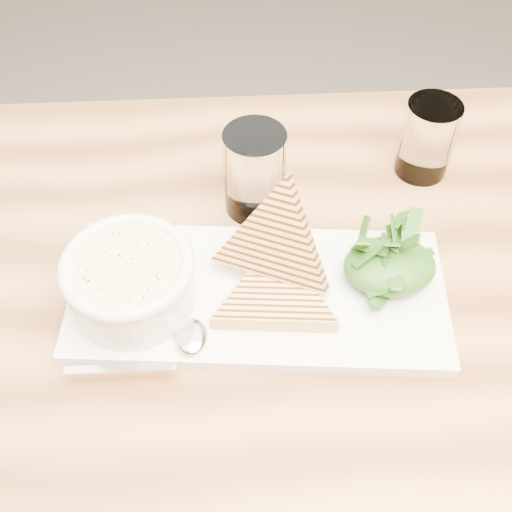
{
  "coord_description": "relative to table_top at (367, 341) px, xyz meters",
  "views": [
    {
      "loc": [
        -0.37,
        -0.19,
        1.34
      ],
      "look_at": [
        -0.32,
        0.23,
        0.83
      ],
      "focal_mm": 45.0,
      "sensor_mm": 36.0,
      "label": 1
    }
  ],
  "objects": [
    {
      "name": "spoon_handle",
      "position": [
        -0.25,
        -0.02,
        0.04
      ],
      "size": [
        0.11,
        0.02,
        0.0
      ],
      "primitive_type": "cube",
      "rotation": [
        0.0,
        0.0,
        -0.08
      ],
      "color": "silver",
      "rests_on": "platter"
    },
    {
      "name": "soup_bowl",
      "position": [
        -0.24,
        0.06,
        0.06
      ],
      "size": [
        0.13,
        0.13,
        0.05
      ],
      "primitive_type": "cylinder",
      "color": "white",
      "rests_on": "platter"
    },
    {
      "name": "spoon_bowl",
      "position": [
        -0.18,
        0.0,
        0.04
      ],
      "size": [
        0.04,
        0.05,
        0.01
      ],
      "primitive_type": "ellipsoid",
      "rotation": [
        0.0,
        0.0,
        -0.08
      ],
      "color": "silver",
      "rests_on": "platter"
    },
    {
      "name": "platter",
      "position": [
        -0.11,
        0.05,
        0.03
      ],
      "size": [
        0.42,
        0.24,
        0.02
      ],
      "primitive_type": "cube",
      "rotation": [
        0.0,
        0.0,
        -0.16
      ],
      "color": "white",
      "rests_on": "table_top"
    },
    {
      "name": "table_top",
      "position": [
        0.0,
        0.0,
        0.0
      ],
      "size": [
        1.27,
        0.9,
        0.04
      ],
      "primitive_type": "cube",
      "rotation": [
        0.0,
        0.0,
        -0.07
      ],
      "color": "#AE7A41",
      "rests_on": "ground"
    },
    {
      "name": "soup",
      "position": [
        -0.24,
        0.06,
        0.09
      ],
      "size": [
        0.11,
        0.11,
        0.01
      ],
      "primitive_type": "cylinder",
      "color": "beige",
      "rests_on": "soup_bowl"
    },
    {
      "name": "sandwich_flat",
      "position": [
        -0.09,
        0.04,
        0.05
      ],
      "size": [
        0.17,
        0.17,
        0.02
      ],
      "primitive_type": null,
      "rotation": [
        0.0,
        0.0,
        -0.16
      ],
      "color": "tan",
      "rests_on": "platter"
    },
    {
      "name": "glass_far",
      "position": [
        0.12,
        0.23,
        0.07
      ],
      "size": [
        0.07,
        0.07,
        0.1
      ],
      "primitive_type": "cylinder",
      "color": "white",
      "rests_on": "table_top"
    },
    {
      "name": "sandwich_lean",
      "position": [
        -0.09,
        0.08,
        0.09
      ],
      "size": [
        0.2,
        0.19,
        0.17
      ],
      "primitive_type": null,
      "rotation": [
        1.1,
        0.0,
        -0.48
      ],
      "color": "tan",
      "rests_on": "sandwich_flat"
    },
    {
      "name": "glass_near",
      "position": [
        -0.1,
        0.2,
        0.08
      ],
      "size": [
        0.07,
        0.07,
        0.11
      ],
      "primitive_type": "cylinder",
      "color": "white",
      "rests_on": "table_top"
    },
    {
      "name": "salad_base",
      "position": [
        0.03,
        0.06,
        0.06
      ],
      "size": [
        0.1,
        0.08,
        0.04
      ],
      "primitive_type": "ellipsoid",
      "color": "#0E420D",
      "rests_on": "platter"
    },
    {
      "name": "arugula_pile",
      "position": [
        0.03,
        0.06,
        0.06
      ],
      "size": [
        0.11,
        0.1,
        0.05
      ],
      "primitive_type": null,
      "color": "#3A661F",
      "rests_on": "platter"
    },
    {
      "name": "bowl_rim",
      "position": [
        -0.24,
        0.06,
        0.09
      ],
      "size": [
        0.13,
        0.13,
        0.01
      ],
      "primitive_type": "torus",
      "color": "white",
      "rests_on": "soup_bowl"
    }
  ]
}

